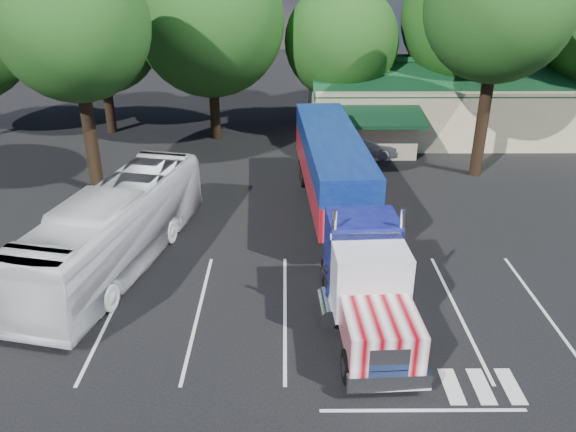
{
  "coord_description": "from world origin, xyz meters",
  "views": [
    {
      "loc": [
        0.02,
        -23.35,
        11.89
      ],
      "look_at": [
        0.14,
        -1.85,
        2.0
      ],
      "focal_mm": 35.0,
      "sensor_mm": 36.0,
      "label": 1
    }
  ],
  "objects_px": {
    "tour_bus": "(116,228)",
    "semi_truck": "(339,186)",
    "woman": "(328,286)",
    "bicycle": "(315,170)",
    "silver_sedan": "(361,146)"
  },
  "relations": [
    {
      "from": "tour_bus",
      "to": "semi_truck",
      "type": "bearing_deg",
      "value": 29.93
    },
    {
      "from": "semi_truck",
      "to": "woman",
      "type": "relative_size",
      "value": 11.59
    },
    {
      "from": "bicycle",
      "to": "tour_bus",
      "type": "height_order",
      "value": "tour_bus"
    },
    {
      "from": "bicycle",
      "to": "silver_sedan",
      "type": "bearing_deg",
      "value": 45.82
    },
    {
      "from": "woman",
      "to": "tour_bus",
      "type": "height_order",
      "value": "tour_bus"
    },
    {
      "from": "bicycle",
      "to": "tour_bus",
      "type": "xyz_separation_m",
      "value": [
        -8.8,
        -10.4,
        1.23
      ]
    },
    {
      "from": "woman",
      "to": "tour_bus",
      "type": "bearing_deg",
      "value": 76.52
    },
    {
      "from": "woman",
      "to": "bicycle",
      "type": "xyz_separation_m",
      "value": [
        0.2,
        13.63,
        -0.41
      ]
    },
    {
      "from": "bicycle",
      "to": "silver_sedan",
      "type": "height_order",
      "value": "silver_sedan"
    },
    {
      "from": "silver_sedan",
      "to": "woman",
      "type": "bearing_deg",
      "value": 167.31
    },
    {
      "from": "woman",
      "to": "semi_truck",
      "type": "bearing_deg",
      "value": -0.89
    },
    {
      "from": "semi_truck",
      "to": "bicycle",
      "type": "bearing_deg",
      "value": 92.17
    },
    {
      "from": "tour_bus",
      "to": "bicycle",
      "type": "bearing_deg",
      "value": 62.31
    },
    {
      "from": "semi_truck",
      "to": "woman",
      "type": "bearing_deg",
      "value": -100.95
    },
    {
      "from": "semi_truck",
      "to": "woman",
      "type": "height_order",
      "value": "semi_truck"
    }
  ]
}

